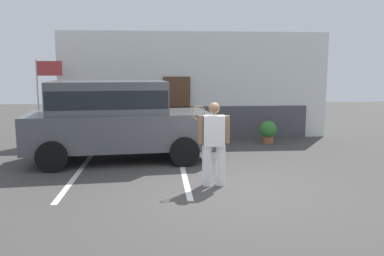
{
  "coord_description": "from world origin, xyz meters",
  "views": [
    {
      "loc": [
        -1.26,
        -7.59,
        2.37
      ],
      "look_at": [
        -0.51,
        1.2,
        1.05
      ],
      "focal_mm": 37.35,
      "sensor_mm": 36.0,
      "label": 1
    }
  ],
  "objects": [
    {
      "name": "tennis_player_man",
      "position": [
        -0.16,
        0.26,
        0.89
      ],
      "size": [
        0.77,
        0.28,
        1.7
      ],
      "rotation": [
        0.0,
        0.0,
        3.1
      ],
      "color": "white",
      "rests_on": "ground_plane"
    },
    {
      "name": "parking_stripe_0",
      "position": [
        -3.11,
        1.5,
        0.0
      ],
      "size": [
        0.12,
        4.4,
        0.01
      ],
      "primitive_type": "cube",
      "color": "silver",
      "rests_on": "ground_plane"
    },
    {
      "name": "house_frontage",
      "position": [
        -0.01,
        5.94,
        1.69
      ],
      "size": [
        9.09,
        0.4,
        3.59
      ],
      "color": "white",
      "rests_on": "ground_plane"
    },
    {
      "name": "parking_stripe_1",
      "position": [
        -0.7,
        1.5,
        0.0
      ],
      "size": [
        0.12,
        4.4,
        0.01
      ],
      "primitive_type": "cube",
      "color": "silver",
      "rests_on": "ground_plane"
    },
    {
      "name": "potted_plant_by_porch",
      "position": [
        2.23,
        4.76,
        0.4
      ],
      "size": [
        0.54,
        0.54,
        0.72
      ],
      "color": "#9E5638",
      "rests_on": "ground_plane"
    },
    {
      "name": "ground_plane",
      "position": [
        0.0,
        0.0,
        0.0
      ],
      "size": [
        40.0,
        40.0,
        0.0
      ],
      "primitive_type": "plane",
      "color": "#423F3D"
    },
    {
      "name": "flag_pole",
      "position": [
        -4.79,
        5.18,
        1.85
      ],
      "size": [
        0.8,
        0.05,
        2.65
      ],
      "color": "silver",
      "rests_on": "ground_plane"
    },
    {
      "name": "parked_suv",
      "position": [
        -2.38,
        2.72,
        1.15
      ],
      "size": [
        4.76,
        2.51,
        2.05
      ],
      "rotation": [
        0.0,
        0.0,
        0.1
      ],
      "color": "#4C4F54",
      "rests_on": "ground_plane"
    }
  ]
}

